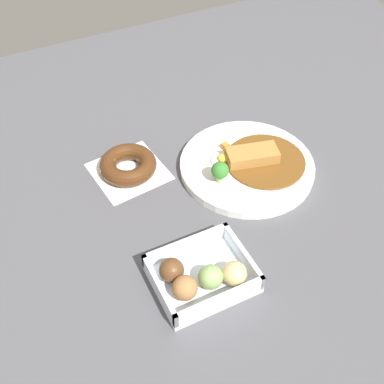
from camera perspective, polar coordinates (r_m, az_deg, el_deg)
ground_plane at (r=0.98m, az=8.96°, el=-1.63°), size 1.60×1.60×0.00m
curry_plate at (r=1.04m, az=6.55°, el=3.17°), size 0.28×0.28×0.07m
donut_box at (r=0.84m, az=1.11°, el=-9.83°), size 0.17×0.13×0.06m
chocolate_ring_donut at (r=1.04m, az=-7.46°, el=3.11°), size 0.16×0.16×0.04m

